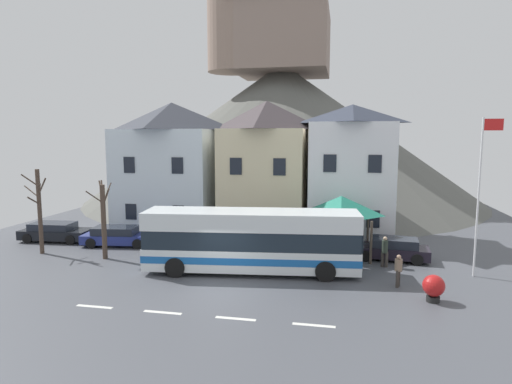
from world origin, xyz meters
TOP-DOWN VIEW (x-y plane):
  - ground_plane at (0.00, -0.00)m, footprint 40.00×60.00m
  - townhouse_00 at (-7.23, 12.47)m, footprint 7.00×7.00m
  - townhouse_01 at (-0.00, 12.42)m, footprint 5.74×6.90m
  - townhouse_02 at (5.96, 11.91)m, footprint 5.43×5.89m
  - hilltop_castle at (-1.56, 30.56)m, footprint 43.00×43.00m
  - transit_bus at (0.89, 2.89)m, footprint 11.16×3.72m
  - bus_shelter at (5.38, 7.19)m, footprint 3.60×3.60m
  - parked_car_00 at (-8.72, 6.65)m, footprint 4.73×2.40m
  - parked_car_01 at (-13.45, 6.90)m, footprint 4.69×2.25m
  - parked_car_02 at (8.26, 6.72)m, footprint 4.27×2.13m
  - pedestrian_00 at (7.72, 5.16)m, footprint 0.38×0.32m
  - pedestrian_01 at (8.06, 2.04)m, footprint 0.35×0.35m
  - pedestrian_02 at (6.10, 5.11)m, footprint 0.35×0.35m
  - public_bench at (5.72, 8.85)m, footprint 1.59×0.48m
  - flagpole at (12.04, 4.38)m, footprint 0.95×0.10m
  - harbour_buoy at (9.31, 0.40)m, footprint 0.92×0.92m
  - bare_tree_00 at (-7.90, 3.67)m, footprint 0.79×1.79m
  - bare_tree_01 at (-12.21, 3.90)m, footprint 2.22×1.86m

SIDE VIEW (x-z plane):
  - ground_plane at x=0.00m, z-range -0.06..0.00m
  - public_bench at x=5.72m, z-range 0.04..0.91m
  - parked_car_00 at x=-8.72m, z-range 0.00..1.21m
  - parked_car_01 at x=-13.45m, z-range 0.00..1.24m
  - parked_car_02 at x=8.26m, z-range -0.01..1.25m
  - harbour_buoy at x=9.31m, z-range 0.07..1.24m
  - pedestrian_02 at x=6.10m, z-range 0.10..1.60m
  - pedestrian_00 at x=7.72m, z-range 0.03..1.70m
  - pedestrian_01 at x=8.06m, z-range 0.10..1.64m
  - transit_bus at x=0.89m, z-range 0.02..3.22m
  - bare_tree_00 at x=-7.90m, z-range 0.10..4.56m
  - bare_tree_01 at x=-12.21m, z-range 0.18..5.26m
  - bus_shelter at x=5.38m, z-range 1.18..4.70m
  - flagpole at x=12.04m, z-range 0.58..8.47m
  - townhouse_02 at x=5.96m, z-range 0.00..9.12m
  - townhouse_00 at x=-7.23m, z-range 0.00..9.49m
  - townhouse_01 at x=0.00m, z-range 0.00..9.50m
  - hilltop_castle at x=-1.56m, z-range -4.51..20.30m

